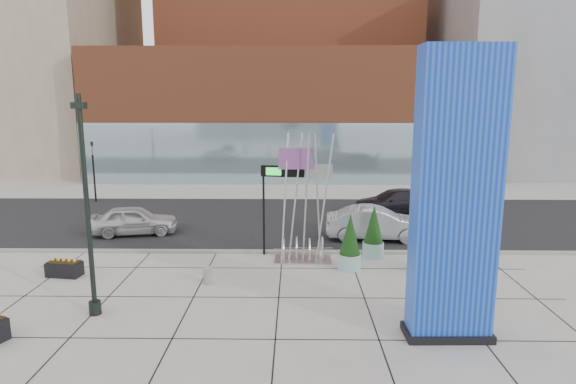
{
  "coord_description": "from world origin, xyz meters",
  "views": [
    {
      "loc": [
        1.55,
        -16.85,
        6.81
      ],
      "look_at": [
        1.28,
        2.0,
        3.2
      ],
      "focal_mm": 30.0,
      "sensor_mm": 36.0,
      "label": 1
    }
  ],
  "objects_px": {
    "blue_pylon": "(455,203)",
    "lamp_post": "(89,228)",
    "concrete_bollard": "(208,276)",
    "overhead_street_sign": "(279,178)",
    "car_silver_mid": "(376,224)",
    "car_white_west": "(134,220)",
    "public_art_sculpture": "(304,228)"
  },
  "relations": [
    {
      "from": "concrete_bollard",
      "to": "car_silver_mid",
      "type": "distance_m",
      "value": 9.43
    },
    {
      "from": "car_white_west",
      "to": "car_silver_mid",
      "type": "height_order",
      "value": "car_silver_mid"
    },
    {
      "from": "concrete_bollard",
      "to": "car_white_west",
      "type": "distance_m",
      "value": 8.39
    },
    {
      "from": "lamp_post",
      "to": "concrete_bollard",
      "type": "relative_size",
      "value": 11.08
    },
    {
      "from": "lamp_post",
      "to": "car_silver_mid",
      "type": "xyz_separation_m",
      "value": [
        10.47,
        8.61,
        -2.06
      ]
    },
    {
      "from": "public_art_sculpture",
      "to": "concrete_bollard",
      "type": "height_order",
      "value": "public_art_sculpture"
    },
    {
      "from": "car_silver_mid",
      "to": "car_white_west",
      "type": "bearing_deg",
      "value": 90.01
    },
    {
      "from": "public_art_sculpture",
      "to": "concrete_bollard",
      "type": "relative_size",
      "value": 8.73
    },
    {
      "from": "concrete_bollard",
      "to": "overhead_street_sign",
      "type": "xyz_separation_m",
      "value": [
        2.58,
        3.54,
        3.14
      ]
    },
    {
      "from": "lamp_post",
      "to": "overhead_street_sign",
      "type": "bearing_deg",
      "value": 47.06
    },
    {
      "from": "concrete_bollard",
      "to": "car_white_west",
      "type": "bearing_deg",
      "value": 126.5
    },
    {
      "from": "concrete_bollard",
      "to": "public_art_sculpture",
      "type": "bearing_deg",
      "value": 36.9
    },
    {
      "from": "car_white_west",
      "to": "car_silver_mid",
      "type": "relative_size",
      "value": 0.88
    },
    {
      "from": "lamp_post",
      "to": "car_white_west",
      "type": "distance_m",
      "value": 9.79
    },
    {
      "from": "blue_pylon",
      "to": "concrete_bollard",
      "type": "relative_size",
      "value": 13.06
    },
    {
      "from": "blue_pylon",
      "to": "car_white_west",
      "type": "height_order",
      "value": "blue_pylon"
    },
    {
      "from": "overhead_street_sign",
      "to": "car_silver_mid",
      "type": "bearing_deg",
      "value": 36.2
    },
    {
      "from": "blue_pylon",
      "to": "car_white_west",
      "type": "relative_size",
      "value": 1.92
    },
    {
      "from": "lamp_post",
      "to": "public_art_sculpture",
      "type": "bearing_deg",
      "value": 38.3
    },
    {
      "from": "lamp_post",
      "to": "public_art_sculpture",
      "type": "relative_size",
      "value": 1.27
    },
    {
      "from": "concrete_bollard",
      "to": "overhead_street_sign",
      "type": "relative_size",
      "value": 0.16
    },
    {
      "from": "blue_pylon",
      "to": "public_art_sculpture",
      "type": "bearing_deg",
      "value": 120.08
    },
    {
      "from": "blue_pylon",
      "to": "lamp_post",
      "type": "height_order",
      "value": "blue_pylon"
    },
    {
      "from": "blue_pylon",
      "to": "car_silver_mid",
      "type": "relative_size",
      "value": 1.68
    },
    {
      "from": "blue_pylon",
      "to": "concrete_bollard",
      "type": "height_order",
      "value": "blue_pylon"
    },
    {
      "from": "public_art_sculpture",
      "to": "car_white_west",
      "type": "bearing_deg",
      "value": 155.88
    },
    {
      "from": "public_art_sculpture",
      "to": "concrete_bollard",
      "type": "bearing_deg",
      "value": -142.39
    },
    {
      "from": "public_art_sculpture",
      "to": "car_white_west",
      "type": "relative_size",
      "value": 1.28
    },
    {
      "from": "concrete_bollard",
      "to": "lamp_post",
      "type": "bearing_deg",
      "value": -140.15
    },
    {
      "from": "blue_pylon",
      "to": "car_silver_mid",
      "type": "xyz_separation_m",
      "value": [
        -0.44,
        9.95,
        -3.18
      ]
    },
    {
      "from": "blue_pylon",
      "to": "car_silver_mid",
      "type": "bearing_deg",
      "value": 91.38
    },
    {
      "from": "public_art_sculpture",
      "to": "overhead_street_sign",
      "type": "distance_m",
      "value": 2.41
    }
  ]
}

